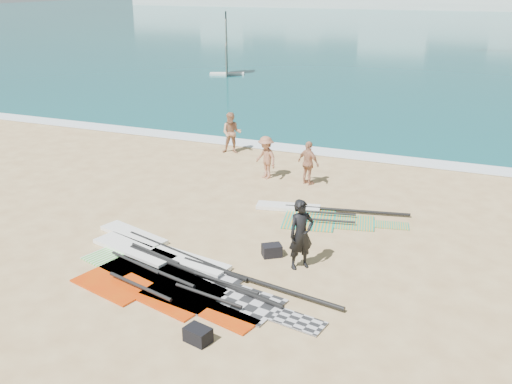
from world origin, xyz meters
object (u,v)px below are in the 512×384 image
at_px(beachgoer_back, 308,163).
at_px(beachgoer_left, 232,133).
at_px(rig_green, 146,251).
at_px(gear_bag_near, 272,250).
at_px(rig_red, 152,270).
at_px(gear_bag_far, 198,335).
at_px(rig_grey, 212,280).
at_px(person_wetsuit, 301,235).
at_px(beachgoer_mid, 266,157).
at_px(rig_orange, 317,214).

bearing_deg(beachgoer_back, beachgoer_left, -7.24).
relative_size(beachgoer_left, beachgoer_back, 1.09).
bearing_deg(rig_green, gear_bag_near, 36.28).
distance_m(rig_red, gear_bag_far, 3.40).
distance_m(rig_grey, beachgoer_back, 8.06).
height_order(person_wetsuit, beachgoer_mid, person_wetsuit).
distance_m(rig_red, gear_bag_near, 3.30).
height_order(rig_green, rig_orange, rig_green).
relative_size(rig_grey, beachgoer_back, 3.49).
height_order(rig_green, gear_bag_near, gear_bag_near).
bearing_deg(person_wetsuit, gear_bag_far, -148.31).
relative_size(rig_grey, beachgoer_left, 3.19).
bearing_deg(gear_bag_far, beachgoer_left, 111.62).
distance_m(gear_bag_near, beachgoer_left, 10.26).
relative_size(person_wetsuit, beachgoer_back, 1.15).
bearing_deg(beachgoer_back, person_wetsuit, 130.26).
distance_m(rig_red, beachgoer_left, 11.23).
xyz_separation_m(rig_orange, gear_bag_near, (-0.33, -3.24, 0.12)).
distance_m(rig_orange, rig_red, 6.05).
xyz_separation_m(rig_grey, rig_green, (-2.45, 0.78, -0.00)).
distance_m(rig_orange, beachgoer_back, 3.17).
distance_m(gear_bag_near, beachgoer_back, 6.17).
xyz_separation_m(rig_grey, gear_bag_near, (0.88, 1.95, 0.12)).
relative_size(rig_red, gear_bag_far, 11.62).
height_order(gear_bag_near, beachgoer_back, beachgoer_back).
bearing_deg(beachgoer_mid, gear_bag_far, -45.68).
xyz_separation_m(person_wetsuit, beachgoer_back, (-1.79, 6.41, -0.13)).
bearing_deg(rig_red, beachgoer_back, 93.12).
xyz_separation_m(rig_green, beachgoer_left, (-1.90, 9.97, 0.86)).
height_order(rig_green, beachgoer_left, beachgoer_left).
xyz_separation_m(rig_red, gear_bag_near, (2.56, 2.08, 0.12)).
xyz_separation_m(rig_green, rig_orange, (3.66, 4.41, -0.00)).
height_order(rig_red, gear_bag_far, gear_bag_far).
relative_size(rig_grey, rig_green, 1.06).
bearing_deg(person_wetsuit, rig_green, 146.28).
height_order(beachgoer_left, beachgoer_mid, beachgoer_left).
relative_size(rig_orange, gear_bag_near, 9.74).
bearing_deg(beachgoer_mid, gear_bag_near, -36.61).
bearing_deg(person_wetsuit, beachgoer_mid, 73.71).
distance_m(rig_grey, rig_red, 1.69).
relative_size(rig_green, rig_red, 0.86).
distance_m(rig_red, beachgoer_back, 8.36).
xyz_separation_m(rig_green, beachgoer_back, (2.47, 7.24, 0.78)).
xyz_separation_m(rig_green, rig_red, (0.77, -0.91, 0.00)).
bearing_deg(rig_red, person_wetsuit, 41.39).
relative_size(rig_red, beachgoer_back, 3.83).
relative_size(person_wetsuit, beachgoer_mid, 1.15).
relative_size(rig_grey, gear_bag_near, 11.03).
xyz_separation_m(rig_grey, beachgoer_left, (-4.35, 10.75, 0.86)).
distance_m(rig_orange, person_wetsuit, 3.74).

